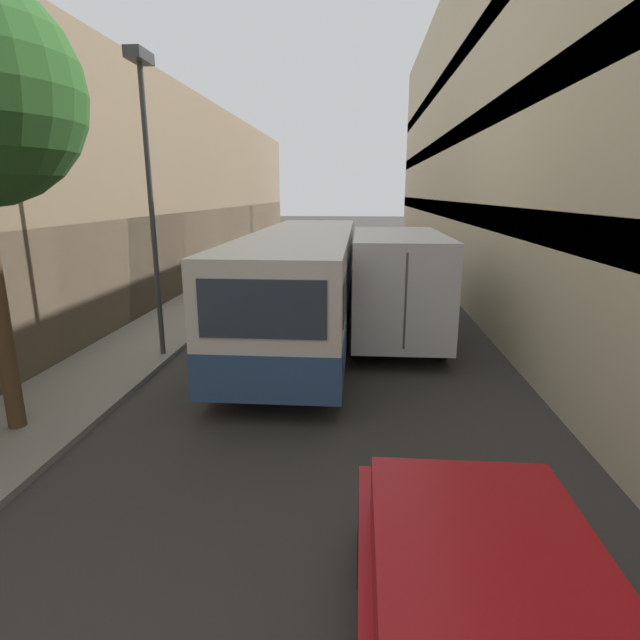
{
  "coord_description": "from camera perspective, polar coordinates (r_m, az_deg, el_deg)",
  "views": [
    {
      "loc": [
        0.74,
        1.75,
        3.93
      ],
      "look_at": [
        0.01,
        10.84,
        1.6
      ],
      "focal_mm": 28.0,
      "sensor_mm": 36.0,
      "label": 1
    }
  ],
  "objects": [
    {
      "name": "ground_plane",
      "position": [
        13.84,
        1.34,
        -2.17
      ],
      "size": [
        150.0,
        150.0,
        0.0
      ],
      "primitive_type": "plane",
      "color": "#33302D"
    },
    {
      "name": "sidewalk_left",
      "position": [
        14.94,
        -18.05,
        -1.41
      ],
      "size": [
        2.39,
        60.0,
        0.12
      ],
      "color": "gray",
      "rests_on": "ground_plane"
    },
    {
      "name": "building_left_shopfront",
      "position": [
        15.48,
        -27.13,
        11.69
      ],
      "size": [
        2.4,
        60.0,
        7.99
      ],
      "color": "#847056",
      "rests_on": "ground_plane"
    },
    {
      "name": "building_right_apartment",
      "position": [
        14.32,
        26.3,
        23.19
      ],
      "size": [
        2.4,
        60.0,
        13.0
      ],
      "color": "beige",
      "rests_on": "ground_plane"
    },
    {
      "name": "car_hatchback",
      "position": [
        4.66,
        17.84,
        -29.94
      ],
      "size": [
        1.89,
        3.92,
        1.45
      ],
      "color": "#9E0F14",
      "rests_on": "ground_plane"
    },
    {
      "name": "bus",
      "position": [
        14.02,
        -1.94,
        4.54
      ],
      "size": [
        2.64,
        11.91,
        2.89
      ],
      "color": "silver",
      "rests_on": "ground_plane"
    },
    {
      "name": "box_truck",
      "position": [
        14.26,
        8.56,
        4.64
      ],
      "size": [
        2.31,
        7.31,
        2.9
      ],
      "color": "silver",
      "rests_on": "ground_plane"
    },
    {
      "name": "panel_van",
      "position": [
        27.68,
        -2.56,
        8.34
      ],
      "size": [
        1.92,
        4.31,
        1.87
      ],
      "color": "silver",
      "rests_on": "ground_plane"
    },
    {
      "name": "street_lamp",
      "position": [
        12.28,
        -19.18,
        17.68
      ],
      "size": [
        0.36,
        0.8,
        6.75
      ],
      "color": "#38383D",
      "rests_on": "sidewalk_left"
    }
  ]
}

